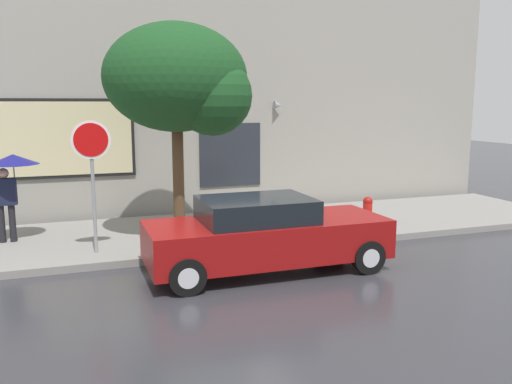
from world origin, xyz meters
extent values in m
plane|color=#333338|center=(0.00, 0.00, 0.00)|extent=(60.00, 60.00, 0.00)
cube|color=gray|center=(0.00, 3.00, 0.07)|extent=(20.00, 4.00, 0.15)
cube|color=#9E998E|center=(0.00, 5.50, 3.50)|extent=(20.00, 0.40, 7.00)
cube|color=black|center=(-2.89, 5.27, 2.26)|extent=(3.48, 0.06, 2.03)
cube|color=beige|center=(-2.89, 5.24, 2.26)|extent=(3.32, 0.03, 1.87)
cube|color=#262B33|center=(1.52, 5.28, 1.70)|extent=(1.80, 0.04, 1.80)
cone|color=#99999E|center=(2.92, 5.15, 3.10)|extent=(0.22, 0.24, 0.24)
cube|color=maroon|center=(0.63, -0.08, 0.62)|extent=(4.53, 1.70, 0.73)
cube|color=black|center=(0.41, -0.08, 1.20)|extent=(2.04, 1.50, 0.43)
cylinder|color=black|center=(2.35, 0.70, 0.32)|extent=(0.64, 0.22, 0.64)
cylinder|color=silver|center=(2.35, 0.70, 0.32)|extent=(0.35, 0.24, 0.35)
cylinder|color=black|center=(2.35, -0.86, 0.32)|extent=(0.64, 0.22, 0.64)
cylinder|color=silver|center=(2.35, -0.86, 0.32)|extent=(0.35, 0.24, 0.35)
cylinder|color=black|center=(-1.08, 0.70, 0.32)|extent=(0.64, 0.22, 0.64)
cylinder|color=silver|center=(-1.08, 0.70, 0.32)|extent=(0.35, 0.24, 0.35)
cylinder|color=black|center=(-1.08, -0.86, 0.32)|extent=(0.64, 0.22, 0.64)
cylinder|color=silver|center=(-1.08, -0.86, 0.32)|extent=(0.35, 0.24, 0.35)
cylinder|color=red|center=(3.83, 1.62, 0.50)|extent=(0.22, 0.22, 0.70)
sphere|color=#AD1814|center=(3.83, 1.62, 0.85)|extent=(0.23, 0.23, 0.23)
cylinder|color=#AD1814|center=(3.83, 1.46, 0.53)|extent=(0.09, 0.12, 0.09)
cylinder|color=#AD1814|center=(3.83, 1.78, 0.53)|extent=(0.09, 0.12, 0.09)
cylinder|color=red|center=(3.83, 1.62, 0.18)|extent=(0.30, 0.30, 0.06)
cylinder|color=black|center=(-4.29, 3.28, 0.56)|extent=(0.14, 0.14, 0.82)
cylinder|color=black|center=(-4.07, 3.28, 0.56)|extent=(0.14, 0.14, 0.82)
cube|color=#191E38|center=(-4.18, 3.28, 1.27)|extent=(0.48, 0.22, 0.58)
sphere|color=tan|center=(-4.18, 3.28, 1.67)|extent=(0.22, 0.22, 0.22)
cylinder|color=#4C4C51|center=(-3.96, 3.28, 1.52)|extent=(0.02, 0.02, 0.90)
cone|color=navy|center=(-3.96, 3.28, 1.96)|extent=(1.06, 1.06, 0.22)
cylinder|color=#4C3823|center=(-0.56, 2.36, 1.50)|extent=(0.25, 0.25, 2.70)
ellipsoid|color=#19471E|center=(-0.56, 2.36, 3.70)|extent=(3.11, 2.64, 2.33)
sphere|color=#19471E|center=(0.14, 1.97, 3.31)|extent=(1.71, 1.71, 1.71)
cylinder|color=gray|center=(-2.40, 1.75, 1.47)|extent=(0.07, 0.07, 2.65)
cylinder|color=white|center=(-2.40, 1.71, 2.45)|extent=(0.76, 0.02, 0.76)
cylinder|color=red|center=(-2.40, 1.70, 2.45)|extent=(0.66, 0.02, 0.66)
camera|label=1|loc=(-2.81, -9.19, 3.15)|focal=37.24mm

